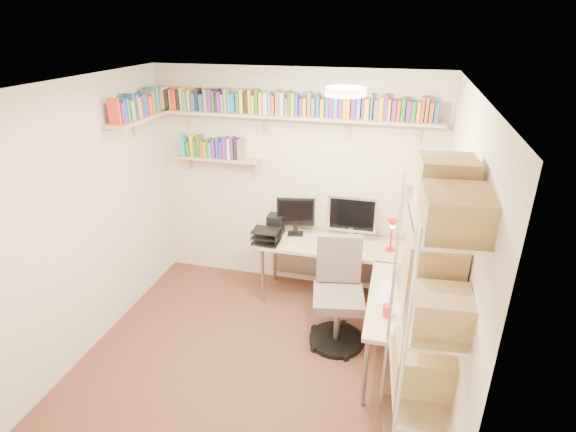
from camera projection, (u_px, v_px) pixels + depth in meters
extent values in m
plane|color=#4D2E21|center=(255.00, 360.00, 4.23)|extent=(3.20, 3.20, 0.00)
cube|color=beige|center=(293.00, 183.00, 5.05)|extent=(3.20, 0.04, 2.50)
cube|color=beige|center=(84.00, 222.00, 4.08)|extent=(0.04, 3.00, 2.50)
cube|color=beige|center=(453.00, 266.00, 3.36)|extent=(0.04, 3.00, 2.50)
cube|color=beige|center=(160.00, 365.00, 2.39)|extent=(3.20, 0.04, 2.50)
cube|color=silver|center=(245.00, 86.00, 3.22)|extent=(3.20, 3.00, 0.04)
cube|color=silver|center=(452.00, 202.00, 3.73)|extent=(0.01, 0.30, 0.42)
cube|color=white|center=(455.00, 227.00, 3.39)|extent=(0.01, 0.28, 0.38)
cylinder|color=#FFEAC6|center=(345.00, 91.00, 3.25)|extent=(0.30, 0.30, 0.06)
cube|color=tan|center=(291.00, 116.00, 4.63)|extent=(3.05, 0.25, 0.03)
cube|color=tan|center=(141.00, 117.00, 4.59)|extent=(0.25, 1.00, 0.03)
cube|color=tan|center=(218.00, 158.00, 5.05)|extent=(0.95, 0.20, 0.02)
cube|color=tan|center=(188.00, 116.00, 4.99)|extent=(0.03, 0.20, 0.20)
cube|color=tan|center=(265.00, 120.00, 4.78)|extent=(0.03, 0.20, 0.20)
cube|color=tan|center=(349.00, 125.00, 4.58)|extent=(0.03, 0.20, 0.20)
cube|color=tan|center=(420.00, 129.00, 4.42)|extent=(0.03, 0.20, 0.20)
cube|color=#7A6D59|center=(162.00, 100.00, 4.92)|extent=(0.03, 0.15, 0.18)
cube|color=beige|center=(165.00, 98.00, 4.90)|extent=(0.03, 0.13, 0.23)
cube|color=black|center=(168.00, 99.00, 4.89)|extent=(0.04, 0.12, 0.21)
cube|color=gold|center=(172.00, 99.00, 4.88)|extent=(0.02, 0.12, 0.21)
cube|color=red|center=(176.00, 99.00, 4.87)|extent=(0.04, 0.14, 0.21)
cube|color=black|center=(180.00, 100.00, 4.86)|extent=(0.02, 0.14, 0.21)
cube|color=gold|center=(183.00, 99.00, 4.85)|extent=(0.03, 0.13, 0.23)
cube|color=teal|center=(187.00, 100.00, 4.85)|extent=(0.03, 0.13, 0.20)
cube|color=#F4A21C|center=(190.00, 100.00, 4.83)|extent=(0.03, 0.13, 0.22)
cube|color=#1E519C|center=(195.00, 102.00, 4.83)|extent=(0.04, 0.13, 0.18)
cube|color=black|center=(198.00, 99.00, 4.81)|extent=(0.03, 0.11, 0.23)
cube|color=#1E519C|center=(203.00, 102.00, 4.81)|extent=(0.04, 0.12, 0.17)
cube|color=#7A6D59|center=(207.00, 100.00, 4.79)|extent=(0.04, 0.12, 0.22)
cube|color=#62217D|center=(211.00, 100.00, 4.78)|extent=(0.04, 0.11, 0.23)
cube|color=#256C24|center=(215.00, 101.00, 4.77)|extent=(0.03, 0.12, 0.21)
cube|color=black|center=(218.00, 100.00, 4.76)|extent=(0.02, 0.14, 0.23)
cube|color=#62217D|center=(220.00, 101.00, 4.76)|extent=(0.03, 0.14, 0.21)
cube|color=#7A6D59|center=(223.00, 103.00, 4.75)|extent=(0.03, 0.12, 0.18)
cube|color=#7A6D59|center=(227.00, 100.00, 4.73)|extent=(0.03, 0.13, 0.24)
cube|color=teal|center=(231.00, 103.00, 4.73)|extent=(0.02, 0.12, 0.19)
cube|color=#1E519C|center=(234.00, 103.00, 4.72)|extent=(0.04, 0.15, 0.19)
cube|color=#256C24|center=(239.00, 102.00, 4.71)|extent=(0.03, 0.12, 0.21)
cube|color=gold|center=(243.00, 101.00, 4.69)|extent=(0.03, 0.13, 0.24)
cube|color=black|center=(247.00, 102.00, 4.68)|extent=(0.04, 0.11, 0.22)
cube|color=#F4A21C|center=(251.00, 101.00, 4.67)|extent=(0.03, 0.12, 0.24)
cube|color=gold|center=(254.00, 104.00, 4.68)|extent=(0.03, 0.12, 0.19)
cube|color=#256C24|center=(258.00, 101.00, 4.65)|extent=(0.03, 0.12, 0.24)
cube|color=gold|center=(262.00, 103.00, 4.65)|extent=(0.04, 0.13, 0.22)
cube|color=beige|center=(267.00, 103.00, 4.64)|extent=(0.04, 0.15, 0.22)
cube|color=teal|center=(271.00, 104.00, 4.63)|extent=(0.03, 0.12, 0.20)
cube|color=red|center=(274.00, 105.00, 4.63)|extent=(0.03, 0.12, 0.19)
cube|color=#7A6D59|center=(279.00, 103.00, 4.60)|extent=(0.04, 0.13, 0.24)
cube|color=beige|center=(283.00, 103.00, 4.60)|extent=(0.04, 0.14, 0.22)
cube|color=#7A6D59|center=(287.00, 106.00, 4.60)|extent=(0.03, 0.11, 0.17)
cube|color=#256C24|center=(290.00, 103.00, 4.58)|extent=(0.02, 0.14, 0.24)
cube|color=gold|center=(294.00, 104.00, 4.57)|extent=(0.04, 0.12, 0.22)
cube|color=#1E519C|center=(298.00, 105.00, 4.56)|extent=(0.03, 0.14, 0.21)
cube|color=#62217D|center=(302.00, 107.00, 4.56)|extent=(0.03, 0.11, 0.17)
cube|color=gold|center=(305.00, 107.00, 4.55)|extent=(0.03, 0.13, 0.18)
cube|color=#7A6D59|center=(310.00, 104.00, 4.53)|extent=(0.03, 0.13, 0.24)
cube|color=#7A6D59|center=(314.00, 107.00, 4.53)|extent=(0.03, 0.11, 0.18)
cube|color=#1E519C|center=(318.00, 105.00, 4.51)|extent=(0.03, 0.13, 0.22)
cube|color=#F4A21C|center=(323.00, 108.00, 4.51)|extent=(0.04, 0.14, 0.17)
cube|color=#1E519C|center=(328.00, 106.00, 4.49)|extent=(0.04, 0.13, 0.21)
cube|color=#62217D|center=(332.00, 107.00, 4.49)|extent=(0.04, 0.14, 0.20)
cube|color=teal|center=(336.00, 107.00, 4.48)|extent=(0.04, 0.15, 0.19)
cube|color=#62217D|center=(341.00, 107.00, 4.46)|extent=(0.04, 0.14, 0.21)
cube|color=#F4A21C|center=(345.00, 107.00, 4.46)|extent=(0.03, 0.12, 0.20)
cube|color=#F4A21C|center=(349.00, 105.00, 4.44)|extent=(0.03, 0.13, 0.25)
cube|color=#62217D|center=(354.00, 106.00, 4.43)|extent=(0.04, 0.12, 0.24)
cube|color=teal|center=(359.00, 108.00, 4.43)|extent=(0.04, 0.13, 0.20)
cube|color=#62217D|center=(363.00, 108.00, 4.41)|extent=(0.02, 0.13, 0.21)
cube|color=gold|center=(367.00, 108.00, 4.41)|extent=(0.04, 0.15, 0.20)
cube|color=#1E519C|center=(372.00, 106.00, 4.39)|extent=(0.02, 0.14, 0.24)
cube|color=#7A6D59|center=(376.00, 109.00, 4.39)|extent=(0.04, 0.11, 0.19)
cube|color=#F4A21C|center=(381.00, 108.00, 4.37)|extent=(0.04, 0.15, 0.22)
cube|color=#62217D|center=(386.00, 107.00, 4.36)|extent=(0.04, 0.13, 0.24)
cube|color=gold|center=(389.00, 109.00, 4.36)|extent=(0.02, 0.11, 0.20)
cube|color=#62217D|center=(394.00, 110.00, 4.35)|extent=(0.04, 0.13, 0.19)
cube|color=red|center=(399.00, 110.00, 4.34)|extent=(0.03, 0.14, 0.20)
cube|color=#256C24|center=(403.00, 109.00, 4.32)|extent=(0.04, 0.13, 0.22)
cube|color=#62217D|center=(409.00, 111.00, 4.32)|extent=(0.04, 0.15, 0.19)
cube|color=#256C24|center=(413.00, 111.00, 4.31)|extent=(0.04, 0.13, 0.19)
cube|color=#F4A21C|center=(418.00, 112.00, 4.30)|extent=(0.03, 0.13, 0.18)
cube|color=red|center=(423.00, 109.00, 4.28)|extent=(0.03, 0.13, 0.24)
cube|color=#7A6D59|center=(427.00, 109.00, 4.27)|extent=(0.02, 0.15, 0.23)
cube|color=red|center=(431.00, 112.00, 4.27)|extent=(0.04, 0.15, 0.19)
cube|color=#1E519C|center=(436.00, 112.00, 4.26)|extent=(0.04, 0.14, 0.19)
cube|color=red|center=(114.00, 112.00, 4.15)|extent=(0.12, 0.03, 0.24)
cube|color=#62217D|center=(117.00, 113.00, 4.20)|extent=(0.13, 0.04, 0.19)
cube|color=#1E519C|center=(120.00, 111.00, 4.24)|extent=(0.12, 0.03, 0.21)
cube|color=teal|center=(122.00, 110.00, 4.27)|extent=(0.14, 0.02, 0.22)
cube|color=#256C24|center=(125.00, 110.00, 4.31)|extent=(0.15, 0.03, 0.20)
cube|color=#F4A21C|center=(127.00, 111.00, 4.35)|extent=(0.14, 0.04, 0.18)
cube|color=#1E519C|center=(130.00, 106.00, 4.37)|extent=(0.11, 0.04, 0.25)
cube|color=#7A6D59|center=(132.00, 106.00, 4.42)|extent=(0.15, 0.03, 0.23)
cube|color=gold|center=(135.00, 108.00, 4.46)|extent=(0.13, 0.04, 0.19)
cube|color=#62217D|center=(137.00, 106.00, 4.50)|extent=(0.13, 0.03, 0.21)
cube|color=#1E519C|center=(139.00, 105.00, 4.53)|extent=(0.13, 0.02, 0.22)
cube|color=#1E519C|center=(141.00, 104.00, 4.56)|extent=(0.13, 0.04, 0.22)
cube|color=red|center=(144.00, 105.00, 4.61)|extent=(0.14, 0.03, 0.18)
cube|color=#F4A21C|center=(145.00, 105.00, 4.64)|extent=(0.13, 0.02, 0.18)
cube|color=red|center=(147.00, 104.00, 4.66)|extent=(0.14, 0.02, 0.18)
cube|color=#7A6D59|center=(148.00, 101.00, 4.68)|extent=(0.14, 0.04, 0.23)
cube|color=#256C24|center=(151.00, 101.00, 4.73)|extent=(0.12, 0.04, 0.22)
cube|color=teal|center=(152.00, 99.00, 4.76)|extent=(0.13, 0.03, 0.25)
cube|color=#1E519C|center=(155.00, 102.00, 4.81)|extent=(0.12, 0.03, 0.18)
cube|color=#F4A21C|center=(157.00, 102.00, 4.84)|extent=(0.12, 0.02, 0.17)
cube|color=#F4A21C|center=(158.00, 100.00, 4.87)|extent=(0.13, 0.03, 0.20)
cube|color=#F4A21C|center=(160.00, 99.00, 4.90)|extent=(0.11, 0.03, 0.21)
cube|color=teal|center=(183.00, 144.00, 5.09)|extent=(0.03, 0.15, 0.25)
cube|color=teal|center=(186.00, 146.00, 5.10)|extent=(0.03, 0.14, 0.20)
cube|color=#256C24|center=(190.00, 148.00, 5.09)|extent=(0.04, 0.14, 0.17)
cube|color=#F4A21C|center=(193.00, 145.00, 5.07)|extent=(0.04, 0.11, 0.24)
cube|color=#256C24|center=(197.00, 148.00, 5.07)|extent=(0.03, 0.12, 0.19)
cube|color=#256C24|center=(200.00, 146.00, 5.05)|extent=(0.04, 0.12, 0.24)
cube|color=red|center=(204.00, 148.00, 5.05)|extent=(0.04, 0.12, 0.19)
cube|color=gold|center=(207.00, 149.00, 5.04)|extent=(0.02, 0.13, 0.18)
cube|color=#256C24|center=(209.00, 148.00, 5.03)|extent=(0.02, 0.14, 0.21)
cube|color=teal|center=(212.00, 149.00, 5.03)|extent=(0.03, 0.14, 0.17)
cube|color=#62217D|center=(215.00, 148.00, 5.01)|extent=(0.04, 0.13, 0.21)
cube|color=#1E519C|center=(219.00, 148.00, 5.00)|extent=(0.02, 0.13, 0.22)
cube|color=#62217D|center=(222.00, 149.00, 5.00)|extent=(0.03, 0.12, 0.19)
cube|color=#62217D|center=(226.00, 148.00, 4.98)|extent=(0.04, 0.15, 0.23)
cube|color=beige|center=(230.00, 148.00, 4.97)|extent=(0.03, 0.15, 0.23)
cube|color=#62217D|center=(233.00, 148.00, 4.96)|extent=(0.03, 0.13, 0.24)
cube|color=black|center=(237.00, 149.00, 4.95)|extent=(0.04, 0.12, 0.23)
cube|color=#7A6D59|center=(241.00, 149.00, 4.94)|extent=(0.03, 0.15, 0.23)
cube|color=beige|center=(345.00, 246.00, 4.85)|extent=(1.82, 0.57, 0.04)
cube|color=beige|center=(402.00, 301.00, 3.92)|extent=(0.57, 1.24, 0.04)
cylinder|color=gray|center=(263.00, 275.00, 4.97)|extent=(0.04, 0.04, 0.67)
cylinder|color=gray|center=(275.00, 255.00, 5.40)|extent=(0.04, 0.04, 0.67)
cylinder|color=gray|center=(423.00, 274.00, 5.00)|extent=(0.04, 0.04, 0.67)
cylinder|color=gray|center=(365.00, 373.00, 3.60)|extent=(0.04, 0.04, 0.67)
cylinder|color=gray|center=(427.00, 384.00, 3.50)|extent=(0.04, 0.04, 0.67)
cube|color=gray|center=(346.00, 260.00, 5.19)|extent=(1.72, 0.02, 0.53)
cube|color=silver|center=(352.00, 214.00, 4.80)|extent=(0.53, 0.03, 0.40)
cube|color=black|center=(352.00, 215.00, 4.78)|extent=(0.47, 0.00, 0.35)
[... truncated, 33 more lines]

